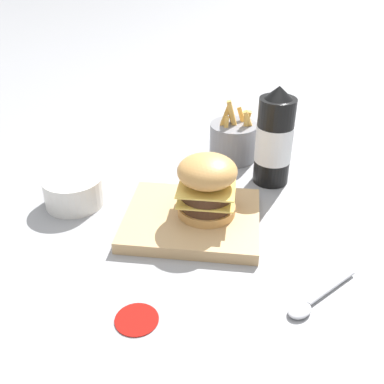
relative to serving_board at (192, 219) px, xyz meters
The scene contains 8 objects.
ground_plane 0.07m from the serving_board, 77.77° to the right, with size 6.00×6.00×0.00m, color gray.
serving_board is the anchor object (origin of this frame).
burger 0.08m from the serving_board, 19.38° to the left, with size 0.11×0.11×0.12m.
ketchup_bottle 0.26m from the serving_board, 51.03° to the left, with size 0.08×0.08×0.22m.
fries_basket 0.30m from the serving_board, 77.60° to the left, with size 0.11×0.11×0.15m.
side_bowl 0.26m from the serving_board, behind, with size 0.12×0.12×0.06m.
spoon 0.28m from the serving_board, 43.28° to the right, with size 0.12×0.12×0.01m.
ketchup_puddle 0.26m from the serving_board, 101.35° to the right, with size 0.07×0.07×0.00m.
Camera 1 is at (0.08, -0.64, 0.51)m, focal length 42.00 mm.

